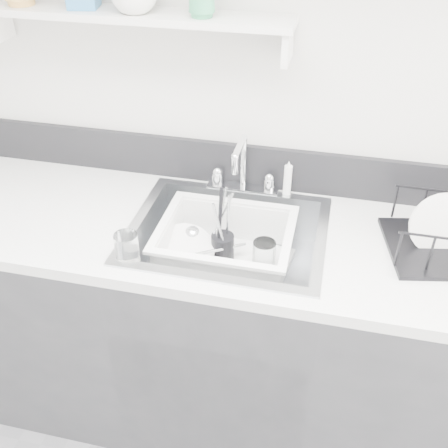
# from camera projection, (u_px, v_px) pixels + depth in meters

# --- Properties ---
(room_shell) EXTENTS (3.50, 3.00, 2.60)m
(room_shell) POSITION_uv_depth(u_px,v_px,m) (83.00, 103.00, 0.63)
(room_shell) COLOR silver
(room_shell) RESTS_ON ground
(counter_run) EXTENTS (3.20, 0.62, 0.92)m
(counter_run) POSITION_uv_depth(u_px,v_px,m) (227.00, 328.00, 1.98)
(counter_run) COLOR #2C2C30
(counter_run) RESTS_ON ground
(backsplash) EXTENTS (3.20, 0.02, 0.16)m
(backsplash) POSITION_uv_depth(u_px,v_px,m) (245.00, 165.00, 1.90)
(backsplash) COLOR black
(backsplash) RESTS_ON counter_run
(sink) EXTENTS (0.64, 0.52, 0.20)m
(sink) POSITION_uv_depth(u_px,v_px,m) (227.00, 252.00, 1.76)
(sink) COLOR silver
(sink) RESTS_ON counter_run
(faucet) EXTENTS (0.26, 0.18, 0.23)m
(faucet) POSITION_uv_depth(u_px,v_px,m) (243.00, 177.00, 1.87)
(faucet) COLOR silver
(faucet) RESTS_ON counter_run
(side_sprayer) EXTENTS (0.03, 0.03, 0.14)m
(side_sprayer) POSITION_uv_depth(u_px,v_px,m) (288.00, 179.00, 1.84)
(side_sprayer) COLOR white
(side_sprayer) RESTS_ON counter_run
(wall_shelf) EXTENTS (1.00, 0.16, 0.12)m
(wall_shelf) POSITION_uv_depth(u_px,v_px,m) (134.00, 18.00, 1.61)
(wall_shelf) COLOR silver
(wall_shelf) RESTS_ON room_shell
(wash_tub) EXTENTS (0.49, 0.42, 0.17)m
(wash_tub) POSITION_uv_depth(u_px,v_px,m) (226.00, 248.00, 1.77)
(wash_tub) COLOR white
(wash_tub) RESTS_ON sink
(plate_stack) EXTENTS (0.26, 0.26, 0.10)m
(plate_stack) POSITION_uv_depth(u_px,v_px,m) (186.00, 258.00, 1.79)
(plate_stack) COLOR white
(plate_stack) RESTS_ON wash_tub
(utensil_cup) EXTENTS (0.08, 0.08, 0.27)m
(utensil_cup) POSITION_uv_depth(u_px,v_px,m) (223.00, 245.00, 1.80)
(utensil_cup) COLOR black
(utensil_cup) RESTS_ON wash_tub
(ladle) EXTENTS (0.29, 0.28, 0.08)m
(ladle) POSITION_uv_depth(u_px,v_px,m) (204.00, 251.00, 1.80)
(ladle) COLOR silver
(ladle) RESTS_ON wash_tub
(tumbler_in_tub) EXTENTS (0.10, 0.10, 0.11)m
(tumbler_in_tub) POSITION_uv_depth(u_px,v_px,m) (264.00, 256.00, 1.76)
(tumbler_in_tub) COLOR white
(tumbler_in_tub) RESTS_ON wash_tub
(tumbler_counter) EXTENTS (0.08, 0.08, 0.10)m
(tumbler_counter) POSITION_uv_depth(u_px,v_px,m) (127.00, 248.00, 1.55)
(tumbler_counter) COLOR white
(tumbler_counter) RESTS_ON counter_run
(bowl_small) EXTENTS (0.11, 0.11, 0.03)m
(bowl_small) POSITION_uv_depth(u_px,v_px,m) (252.00, 276.00, 1.73)
(bowl_small) COLOR white
(bowl_small) RESTS_ON wash_tub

